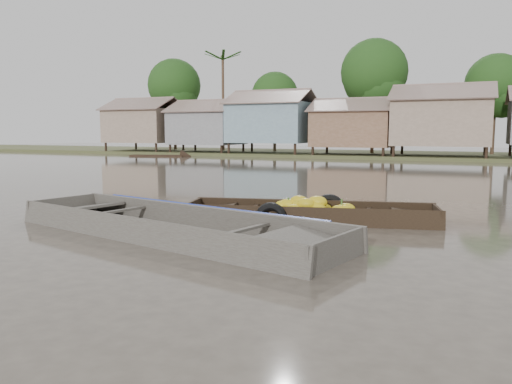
% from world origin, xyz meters
% --- Properties ---
extents(ground, '(120.00, 120.00, 0.00)m').
position_xyz_m(ground, '(0.00, 0.00, 0.00)').
color(ground, '#463E35').
rests_on(ground, ground).
extents(riverbank, '(120.00, 12.47, 10.22)m').
position_xyz_m(riverbank, '(3.03, 31.86, 3.07)').
color(riverbank, '#384723').
rests_on(riverbank, ground).
extents(banana_boat, '(5.82, 2.60, 0.80)m').
position_xyz_m(banana_boat, '(1.19, 2.15, 0.15)').
color(banana_boat, black).
rests_on(banana_boat, ground).
extents(viewer_boat, '(7.73, 3.66, 0.60)m').
position_xyz_m(viewer_boat, '(-0.75, -0.44, 0.06)').
color(viewer_boat, '#3D3833').
rests_on(viewer_boat, ground).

